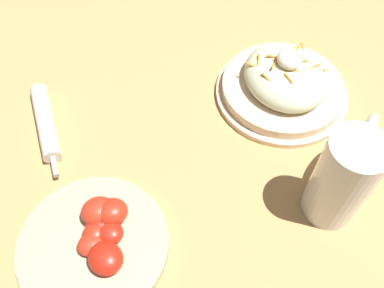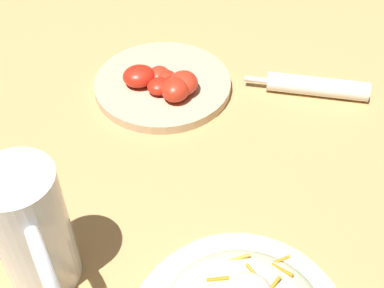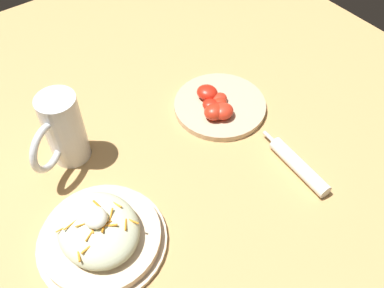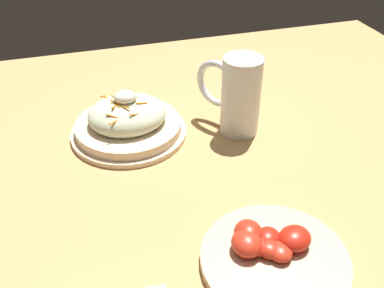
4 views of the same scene
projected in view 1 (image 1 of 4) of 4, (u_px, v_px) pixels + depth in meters
The scene contains 5 objects.
ground_plane at pixel (185, 211), 0.65m from camera, with size 1.43×1.43×0.00m, color tan.
salad_plate at pixel (284, 83), 0.75m from camera, with size 0.24×0.24×0.10m.
beer_mug at pixel (342, 180), 0.59m from camera, with size 0.11×0.14×0.16m.
napkin_roll at pixel (45, 123), 0.72m from camera, with size 0.19×0.04×0.03m.
tomato_plate at pixel (97, 242), 0.60m from camera, with size 0.22×0.22×0.05m.
Camera 1 is at (0.26, -0.10, 0.59)m, focal length 39.54 mm.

